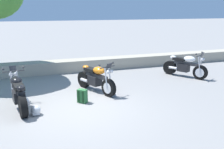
{
  "coord_description": "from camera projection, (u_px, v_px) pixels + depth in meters",
  "views": [
    {
      "loc": [
        -1.39,
        -7.08,
        2.93
      ],
      "look_at": [
        1.45,
        1.2,
        0.65
      ],
      "focal_mm": 40.4,
      "sensor_mm": 36.0,
      "label": 1
    }
  ],
  "objects": [
    {
      "name": "ground_plane",
      "position": [
        80.0,
        108.0,
        7.66
      ],
      "size": [
        120.0,
        120.0,
        0.0
      ],
      "primitive_type": "plane",
      "color": "gray"
    },
    {
      "name": "stone_wall",
      "position": [
        59.0,
        67.0,
        11.98
      ],
      "size": [
        36.0,
        0.8,
        0.55
      ],
      "primitive_type": "cube",
      "color": "#A89E89",
      "rests_on": "ground"
    },
    {
      "name": "motorcycle_black_near_left",
      "position": [
        18.0,
        93.0,
        7.56
      ],
      "size": [
        0.76,
        2.06,
        1.18
      ],
      "color": "black",
      "rests_on": "ground"
    },
    {
      "name": "motorcycle_orange_centre",
      "position": [
        96.0,
        79.0,
        9.1
      ],
      "size": [
        1.05,
        1.96,
        1.18
      ],
      "color": "black",
      "rests_on": "ground"
    },
    {
      "name": "motorcycle_white_far_right",
      "position": [
        185.0,
        66.0,
        11.12
      ],
      "size": [
        1.21,
        1.87,
        1.18
      ],
      "color": "black",
      "rests_on": "ground"
    },
    {
      "name": "rider_backpack",
      "position": [
        82.0,
        95.0,
        8.09
      ],
      "size": [
        0.35,
        0.35,
        0.47
      ],
      "color": "#2D6B38",
      "rests_on": "ground"
    },
    {
      "name": "rider_helmet",
      "position": [
        36.0,
        110.0,
        7.15
      ],
      "size": [
        0.28,
        0.28,
        0.28
      ],
      "color": "silver",
      "rests_on": "ground"
    }
  ]
}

